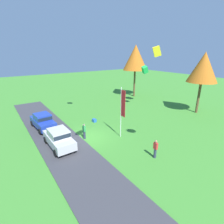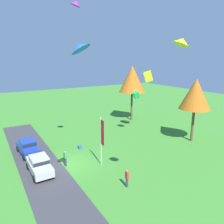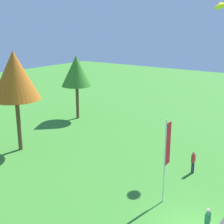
# 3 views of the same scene
# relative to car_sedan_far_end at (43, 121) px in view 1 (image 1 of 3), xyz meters

# --- Properties ---
(ground_plane) EXTENTS (120.00, 120.00, 0.00)m
(ground_plane) POSITION_rel_car_sedan_far_end_xyz_m (5.16, 3.37, -1.04)
(ground_plane) COLOR #3D842D
(pavement_strip) EXTENTS (36.00, 4.40, 0.06)m
(pavement_strip) POSITION_rel_car_sedan_far_end_xyz_m (5.16, 0.47, -1.01)
(pavement_strip) COLOR #38383D
(pavement_strip) RESTS_ON ground
(car_sedan_far_end) EXTENTS (4.52, 2.22, 1.84)m
(car_sedan_far_end) POSITION_rel_car_sedan_far_end_xyz_m (0.00, 0.00, 0.00)
(car_sedan_far_end) COLOR #1E389E
(car_sedan_far_end) RESTS_ON ground
(car_sedan_by_flagpole) EXTENTS (4.43, 2.02, 1.84)m
(car_sedan_by_flagpole) POSITION_rel_car_sedan_far_end_xyz_m (5.39, 0.13, 0.00)
(car_sedan_by_flagpole) COLOR #B7B7BC
(car_sedan_by_flagpole) RESTS_ON ground
(person_beside_suv) EXTENTS (0.36, 0.24, 1.71)m
(person_beside_suv) POSITION_rel_car_sedan_far_end_xyz_m (11.89, 6.39, -0.16)
(person_beside_suv) COLOR #2D334C
(person_beside_suv) RESTS_ON ground
(person_on_lawn) EXTENTS (0.36, 0.24, 1.71)m
(person_on_lawn) POSITION_rel_car_sedan_far_end_xyz_m (5.17, 2.92, -0.16)
(person_on_lawn) COLOR #2D334C
(person_on_lawn) RESTS_ON ground
(tree_lone_near) EXTENTS (4.81, 4.81, 10.15)m
(tree_lone_near) POSITION_rel_car_sedan_far_end_xyz_m (-6.09, 19.88, 6.67)
(tree_lone_near) COLOR brown
(tree_lone_near) RESTS_ON ground
(tree_far_left) EXTENTS (4.19, 4.19, 8.85)m
(tree_far_left) POSITION_rel_car_sedan_far_end_xyz_m (7.19, 20.79, 5.68)
(tree_far_left) COLOR brown
(tree_far_left) RESTS_ON ground
(flag_banner) EXTENTS (0.71, 0.08, 5.48)m
(flag_banner) POSITION_rel_car_sedan_far_end_xyz_m (7.18, 6.39, 2.43)
(flag_banner) COLOR silver
(flag_banner) RESTS_ON ground
(cooler_box) EXTENTS (0.56, 0.40, 0.40)m
(cooler_box) POSITION_rel_car_sedan_far_end_xyz_m (1.60, 6.09, -0.84)
(cooler_box) COLOR blue
(cooler_box) RESTS_ON ground
(kite_box_near_flag) EXTENTS (1.06, 1.22, 1.35)m
(kite_box_near_flag) POSITION_rel_car_sedan_far_end_xyz_m (1.17, 15.34, 5.22)
(kite_box_near_flag) COLOR green
(kite_box_high_left) EXTENTS (1.56, 1.74, 1.72)m
(kite_box_high_left) POSITION_rel_car_sedan_far_end_xyz_m (1.81, 16.95, 7.84)
(kite_box_high_left) COLOR yellow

